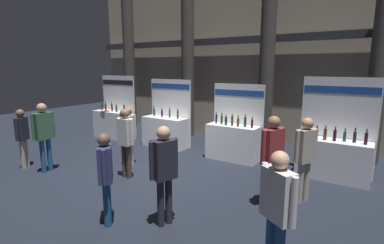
# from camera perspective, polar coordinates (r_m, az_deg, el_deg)

# --- Properties ---
(ground_plane) EXTENTS (26.84, 26.84, 0.00)m
(ground_plane) POSITION_cam_1_polar(r_m,az_deg,el_deg) (7.96, -6.89, -9.30)
(ground_plane) COLOR black
(hall_colonnade) EXTENTS (13.42, 1.24, 6.66)m
(hall_colonnade) POSITION_cam_1_polar(r_m,az_deg,el_deg) (11.32, 7.97, 13.24)
(hall_colonnade) COLOR tan
(hall_colonnade) RESTS_ON ground_plane
(exhibitor_booth_0) EXTENTS (1.68, 0.70, 2.38)m
(exhibitor_booth_0) POSITION_cam_1_polar(r_m,az_deg,el_deg) (11.69, -15.05, 0.03)
(exhibitor_booth_0) COLOR white
(exhibitor_booth_0) RESTS_ON ground_plane
(exhibitor_booth_1) EXTENTS (1.66, 0.66, 2.30)m
(exhibitor_booth_1) POSITION_cam_1_polar(r_m,az_deg,el_deg) (10.05, -5.15, -1.43)
(exhibitor_booth_1) COLOR white
(exhibitor_booth_1) RESTS_ON ground_plane
(exhibitor_booth_2) EXTENTS (1.60, 0.66, 2.22)m
(exhibitor_booth_2) POSITION_cam_1_polar(r_m,az_deg,el_deg) (8.71, 8.06, -3.41)
(exhibitor_booth_2) COLOR white
(exhibitor_booth_2) RESTS_ON ground_plane
(exhibitor_booth_3) EXTENTS (1.74, 0.66, 2.48)m
(exhibitor_booth_3) POSITION_cam_1_polar(r_m,az_deg,el_deg) (7.96, 25.94, -5.74)
(exhibitor_booth_3) COLOR white
(exhibitor_booth_3) RESTS_ON ground_plane
(trash_bin) EXTENTS (0.36, 0.36, 0.63)m
(trash_bin) POSITION_cam_1_polar(r_m,az_deg,el_deg) (8.05, -4.77, -6.69)
(trash_bin) COLOR #38383D
(trash_bin) RESTS_ON ground_plane
(visitor_0) EXTENTS (0.37, 0.53, 1.76)m
(visitor_0) POSITION_cam_1_polar(r_m,az_deg,el_deg) (5.00, -5.49, -8.65)
(visitor_0) COLOR #23232D
(visitor_0) RESTS_ON ground_plane
(visitor_1) EXTENTS (0.43, 0.43, 1.63)m
(visitor_1) POSITION_cam_1_polar(r_m,az_deg,el_deg) (5.25, -16.57, -9.23)
(visitor_1) COLOR navy
(visitor_1) RESTS_ON ground_plane
(visitor_2) EXTENTS (0.35, 0.60, 1.81)m
(visitor_2) POSITION_cam_1_polar(r_m,az_deg,el_deg) (5.87, 15.47, -5.74)
(visitor_2) COLOR #23232D
(visitor_2) RESTS_ON ground_plane
(visitor_3) EXTENTS (0.54, 0.42, 1.72)m
(visitor_3) POSITION_cam_1_polar(r_m,az_deg,el_deg) (3.92, 16.35, -15.18)
(visitor_3) COLOR navy
(visitor_3) RESTS_ON ground_plane
(visitor_4) EXTENTS (0.38, 0.50, 1.75)m
(visitor_4) POSITION_cam_1_polar(r_m,az_deg,el_deg) (6.26, 21.29, -5.58)
(visitor_4) COLOR #ADA393
(visitor_4) RESTS_ON ground_plane
(visitor_5) EXTENTS (0.25, 0.59, 1.81)m
(visitor_5) POSITION_cam_1_polar(r_m,az_deg,el_deg) (8.42, -27.01, -1.54)
(visitor_5) COLOR navy
(visitor_5) RESTS_ON ground_plane
(visitor_6) EXTENTS (0.35, 0.53, 1.64)m
(visitor_6) POSITION_cam_1_polar(r_m,az_deg,el_deg) (8.23, -12.24, -1.71)
(visitor_6) COLOR #ADA393
(visitor_6) RESTS_ON ground_plane
(visitor_7) EXTENTS (0.50, 0.24, 1.73)m
(visitor_7) POSITION_cam_1_polar(r_m,az_deg,el_deg) (7.30, -12.89, -2.97)
(visitor_7) COLOR #47382D
(visitor_7) RESTS_ON ground_plane
(visitor_8) EXTENTS (0.34, 0.42, 1.61)m
(visitor_8) POSITION_cam_1_polar(r_m,az_deg,el_deg) (9.07, -30.26, -2.09)
(visitor_8) COLOR #ADA393
(visitor_8) RESTS_ON ground_plane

